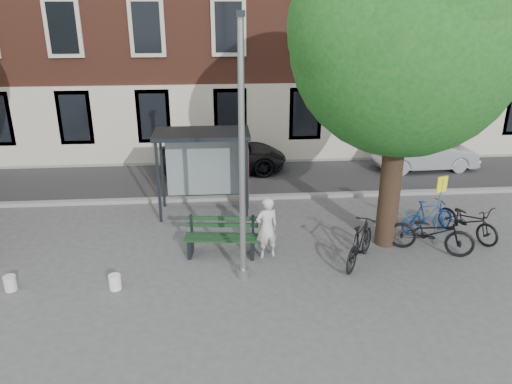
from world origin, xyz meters
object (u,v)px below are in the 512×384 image
object	(u,v)px
bike_d	(360,243)
bike_c	(468,220)
bus_shelter	(215,153)
bench	(222,239)
car_silver	(425,153)
notice_sign	(440,195)
bike_a	(431,232)
painter	(267,228)
bike_b	(428,216)
lamppost	(242,169)
car_dark	(224,155)

from	to	relation	value
bike_d	bike_c	bearing A→B (deg)	-126.41
bus_shelter	bike_d	distance (m)	5.30
bench	bike_c	bearing A→B (deg)	9.81
bike_c	car_silver	bearing A→B (deg)	50.63
bike_d	car_silver	size ratio (longest dim) A/B	0.49
notice_sign	car_silver	bearing A→B (deg)	51.85
bench	bike_a	xyz separation A→B (m)	(5.51, -0.32, 0.13)
bench	car_silver	bearing A→B (deg)	44.26
painter	bike_c	distance (m)	5.78
bus_shelter	bench	world-z (taller)	bus_shelter
bus_shelter	car_silver	size ratio (longest dim) A/B	0.72
bike_c	bike_b	bearing A→B (deg)	128.05
bike_c	bike_d	xyz separation A→B (m)	(-3.42, -1.23, 0.06)
bike_a	car_silver	xyz separation A→B (m)	(2.54, 6.66, 0.08)
bike_b	notice_sign	size ratio (longest dim) A/B	0.84
lamppost	painter	xyz separation A→B (m)	(0.67, 1.00, -1.96)
bench	car_dark	bearing A→B (deg)	94.39
bike_b	bike_c	size ratio (longest dim) A/B	0.84
bench	bike_c	xyz separation A→B (m)	(6.90, 0.45, 0.06)
painter	bike_a	bearing A→B (deg)	162.08
bench	bike_a	bearing A→B (deg)	2.72
bike_b	car_silver	distance (m)	5.86
bike_b	bike_d	world-z (taller)	bike_d
bike_c	bike_d	bearing A→B (deg)	171.49
bench	bike_c	distance (m)	6.91
bus_shelter	notice_sign	xyz separation A→B (m)	(5.98, -2.69, -0.50)
painter	bike_b	xyz separation A→B (m)	(4.76, 1.10, -0.34)
bike_a	bike_c	bearing A→B (deg)	-35.89
bike_b	bike_c	world-z (taller)	bike_c
bike_a	car_silver	size ratio (longest dim) A/B	0.55
bus_shelter	car_silver	distance (m)	8.96
bench	notice_sign	distance (m)	5.95
bike_c	car_silver	xyz separation A→B (m)	(1.15, 5.88, 0.14)
bike_a	notice_sign	distance (m)	1.05
bike_a	bike_c	world-z (taller)	bike_a
notice_sign	bike_d	bearing A→B (deg)	-176.67
car_silver	notice_sign	world-z (taller)	notice_sign
bus_shelter	car_dark	world-z (taller)	bus_shelter
bike_b	notice_sign	distance (m)	1.16
bike_b	car_silver	size ratio (longest dim) A/B	0.41
painter	lamppost	bearing A→B (deg)	39.39
car_dark	bike_b	bearing A→B (deg)	-141.18
notice_sign	bike_b	bearing A→B (deg)	66.56
lamppost	bike_b	world-z (taller)	lamppost
bike_a	lamppost	bearing A→B (deg)	125.07
lamppost	car_silver	bearing A→B (deg)	45.03
bench	notice_sign	xyz separation A→B (m)	(5.87, 0.19, 0.97)
bike_a	car_silver	bearing A→B (deg)	4.00
notice_sign	lamppost	bearing A→B (deg)	176.12
painter	bike_d	world-z (taller)	painter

